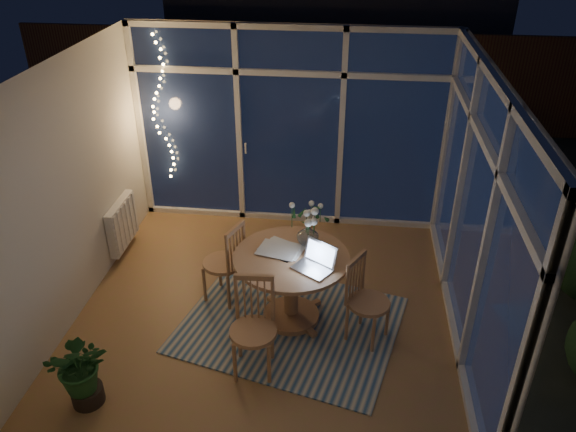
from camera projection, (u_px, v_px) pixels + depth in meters
The scene contains 24 objects.
floor at pixel (269, 308), 6.08m from camera, with size 4.00×4.00×0.00m, color olive.
ceiling at pixel (264, 69), 4.78m from camera, with size 4.00×4.00×0.00m, color white.
wall_back at pixel (290, 128), 7.15m from camera, with size 4.00×0.04×2.60m, color beige.
wall_front at pixel (221, 347), 3.71m from camera, with size 4.00×0.04×2.60m, color beige.
wall_left at pixel (70, 192), 5.63m from camera, with size 0.04×4.00×2.60m, color beige.
wall_right at pixel (479, 215), 5.22m from camera, with size 0.04×4.00×2.60m, color beige.
window_wall_back at pixel (290, 130), 7.11m from camera, with size 4.00×0.10×2.60m, color silver.
window_wall_right at pixel (474, 215), 5.22m from camera, with size 0.10×4.00×2.60m, color silver.
radiator at pixel (122, 224), 6.85m from camera, with size 0.10×0.70×0.58m, color silver.
fairy_lights at pixel (160, 109), 7.10m from camera, with size 0.24×0.10×1.85m, color #F8BE63, non-canonical shape.
garden_patio at pixel (336, 140), 10.35m from camera, with size 12.00×6.00×0.10m, color black.
garden_fence at pixel (312, 80), 10.36m from camera, with size 11.00×0.08×1.80m, color #361B13.
garden_shrubs at pixel (250, 145), 8.86m from camera, with size 0.90×0.90×0.90m, color black.
rug at pixel (290, 324), 5.84m from camera, with size 2.15×1.72×0.01m, color #BEB49A.
dining_table at pixel (291, 288), 5.74m from camera, with size 1.16×1.16×0.79m, color #A8784B.
chair_left at pixel (223, 261), 6.00m from camera, with size 0.45×0.45×0.98m, color #A8784B.
chair_right at pixel (369, 301), 5.44m from camera, with size 0.43×0.43×0.93m, color #A8784B.
chair_front at pixel (253, 330), 5.05m from camera, with size 0.46×0.46×0.98m, color #A8784B.
laptop at pixel (313, 258), 5.28m from camera, with size 0.36×0.30×0.26m, color #BBBBC0, non-canonical shape.
flower_vase at pixel (308, 235), 5.68m from camera, with size 0.20×0.20×0.21m, color silver.
bowl at pixel (324, 255), 5.52m from camera, with size 0.15×0.15×0.04m, color white.
newspapers at pixel (281, 248), 5.65m from camera, with size 0.40×0.31×0.02m, color silver.
phone at pixel (284, 259), 5.48m from camera, with size 0.12×0.06×0.01m, color black.
potted_plant at pixel (82, 370), 4.78m from camera, with size 0.54×0.47×0.76m, color #19481F.
Camera 1 is at (0.77, -4.70, 3.90)m, focal length 35.00 mm.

